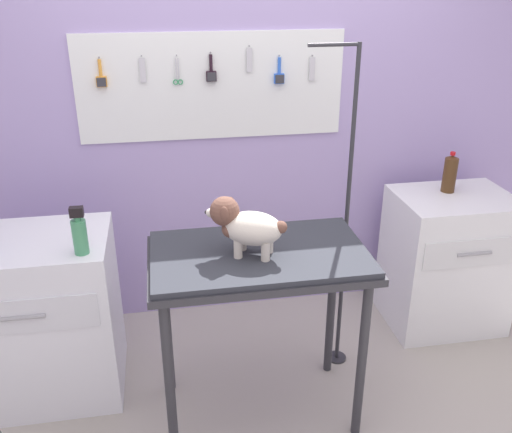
{
  "coord_description": "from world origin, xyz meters",
  "views": [
    {
      "loc": [
        -0.46,
        -1.89,
        2.06
      ],
      "look_at": [
        -0.08,
        0.29,
        1.07
      ],
      "focal_mm": 38.77,
      "sensor_mm": 36.0,
      "label": 1
    }
  ],
  "objects": [
    {
      "name": "grooming_arm",
      "position": [
        0.44,
        0.57,
        0.83
      ],
      "size": [
        0.3,
        0.11,
        1.77
      ],
      "color": "#2D2D33",
      "rests_on": "ground"
    },
    {
      "name": "rear_wall_panel",
      "position": [
        -0.0,
        1.28,
        1.16
      ],
      "size": [
        4.0,
        0.11,
        2.3
      ],
      "color": "#AB97D0",
      "rests_on": "ground"
    },
    {
      "name": "counter_left",
      "position": [
        -1.16,
        0.62,
        0.44
      ],
      "size": [
        0.8,
        0.58,
        0.88
      ],
      "color": "white",
      "rests_on": "ground"
    },
    {
      "name": "grooming_table",
      "position": [
        -0.07,
        0.26,
        0.81
      ],
      "size": [
        0.99,
        0.59,
        0.91
      ],
      "color": "#2D2D33",
      "rests_on": "ground"
    },
    {
      "name": "soda_bottle",
      "position": [
        1.19,
        0.93,
        0.97
      ],
      "size": [
        0.08,
        0.08,
        0.24
      ],
      "color": "#482D16",
      "rests_on": "cabinet_right"
    },
    {
      "name": "conditioner_bottle",
      "position": [
        -0.86,
        0.44,
        0.98
      ],
      "size": [
        0.07,
        0.07,
        0.23
      ],
      "color": "#479764",
      "rests_on": "counter_left"
    },
    {
      "name": "dog",
      "position": [
        -0.13,
        0.24,
        1.05
      ],
      "size": [
        0.35,
        0.25,
        0.26
      ],
      "color": "silver",
      "rests_on": "grooming_table"
    },
    {
      "name": "cabinet_right",
      "position": [
        1.21,
        0.84,
        0.43
      ],
      "size": [
        0.68,
        0.54,
        0.85
      ],
      "color": "white",
      "rests_on": "ground"
    }
  ]
}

